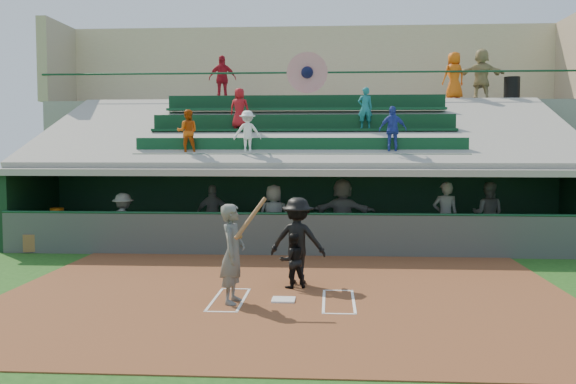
# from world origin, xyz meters

# --- Properties ---
(ground) EXTENTS (100.00, 100.00, 0.00)m
(ground) POSITION_xyz_m (0.00, 0.00, 0.00)
(ground) COLOR #1D4B15
(ground) RESTS_ON ground
(dirt_slab) EXTENTS (11.00, 9.00, 0.02)m
(dirt_slab) POSITION_xyz_m (0.00, 0.50, 0.01)
(dirt_slab) COLOR brown
(dirt_slab) RESTS_ON ground
(home_plate) EXTENTS (0.43, 0.43, 0.03)m
(home_plate) POSITION_xyz_m (0.00, 0.00, 0.04)
(home_plate) COLOR white
(home_plate) RESTS_ON dirt_slab
(batters_box_chalk) EXTENTS (2.65, 1.85, 0.01)m
(batters_box_chalk) POSITION_xyz_m (0.00, 0.00, 0.02)
(batters_box_chalk) COLOR silver
(batters_box_chalk) RESTS_ON dirt_slab
(dugout_floor) EXTENTS (16.00, 3.50, 0.04)m
(dugout_floor) POSITION_xyz_m (0.00, 6.75, 0.02)
(dugout_floor) COLOR gray
(dugout_floor) RESTS_ON ground
(concourse_slab) EXTENTS (20.00, 3.00, 4.60)m
(concourse_slab) POSITION_xyz_m (0.00, 13.50, 2.30)
(concourse_slab) COLOR gray
(concourse_slab) RESTS_ON ground
(grandstand) EXTENTS (20.40, 10.40, 7.80)m
(grandstand) POSITION_xyz_m (-0.00, 10.52, 2.26)
(grandstand) COLOR #474C47
(grandstand) RESTS_ON ground
(batter_at_plate) EXTENTS (0.88, 0.77, 1.95)m
(batter_at_plate) POSITION_xyz_m (-0.91, -0.24, 0.94)
(batter_at_plate) COLOR #50524E
(batter_at_plate) RESTS_ON dirt_slab
(catcher) EXTENTS (0.66, 0.59, 1.12)m
(catcher) POSITION_xyz_m (0.10, 1.09, 0.58)
(catcher) COLOR black
(catcher) RESTS_ON dirt_slab
(home_umpire) EXTENTS (1.24, 0.82, 1.80)m
(home_umpire) POSITION_xyz_m (0.19, 1.53, 0.92)
(home_umpire) COLOR black
(home_umpire) RESTS_ON dirt_slab
(dugout_bench) EXTENTS (14.63, 6.29, 0.47)m
(dugout_bench) POSITION_xyz_m (-0.25, 8.00, 0.27)
(dugout_bench) COLOR olive
(dugout_bench) RESTS_ON dugout_floor
(white_table) EXTENTS (0.91, 0.77, 0.69)m
(white_table) POSITION_xyz_m (-6.97, 6.20, 0.38)
(white_table) COLOR silver
(white_table) RESTS_ON dugout_floor
(water_cooler) EXTENTS (0.39, 0.39, 0.39)m
(water_cooler) POSITION_xyz_m (-7.03, 6.23, 0.92)
(water_cooler) COLOR #D6630C
(water_cooler) RESTS_ON white_table
(dugout_player_a) EXTENTS (1.12, 0.80, 1.58)m
(dugout_player_a) POSITION_xyz_m (-4.79, 5.37, 0.83)
(dugout_player_a) COLOR #575A55
(dugout_player_a) RESTS_ON dugout_floor
(dugout_player_b) EXTENTS (1.06, 0.55, 1.73)m
(dugout_player_b) POSITION_xyz_m (-2.55, 6.72, 0.90)
(dugout_player_b) COLOR #595C57
(dugout_player_b) RESTS_ON dugout_floor
(dugout_player_c) EXTENTS (0.91, 0.62, 1.80)m
(dugout_player_c) POSITION_xyz_m (-0.69, 5.84, 0.94)
(dugout_player_c) COLOR #5C5F5A
(dugout_player_c) RESTS_ON dugout_floor
(dugout_player_d) EXTENTS (1.88, 0.87, 1.95)m
(dugout_player_d) POSITION_xyz_m (1.21, 6.33, 1.02)
(dugout_player_d) COLOR #60625D
(dugout_player_d) RESTS_ON dugout_floor
(dugout_player_e) EXTENTS (0.69, 0.45, 1.89)m
(dugout_player_e) POSITION_xyz_m (4.01, 5.94, 0.98)
(dugout_player_e) COLOR #585B56
(dugout_player_e) RESTS_ON dugout_floor
(dugout_player_f) EXTENTS (1.08, 0.97, 1.83)m
(dugout_player_f) POSITION_xyz_m (5.39, 6.92, 0.96)
(dugout_player_f) COLOR #61645F
(dugout_player_f) RESTS_ON dugout_floor
(trash_bin) EXTENTS (0.58, 0.58, 0.87)m
(trash_bin) POSITION_xyz_m (7.57, 12.74, 5.03)
(trash_bin) COLOR black
(trash_bin) RESTS_ON concourse_slab
(concourse_staff_a) EXTENTS (1.12, 0.66, 1.79)m
(concourse_staff_a) POSITION_xyz_m (-3.30, 12.96, 5.50)
(concourse_staff_a) COLOR #AC1321
(concourse_staff_a) RESTS_ON concourse_slab
(concourse_staff_b) EXTENTS (0.98, 0.81, 1.73)m
(concourse_staff_b) POSITION_xyz_m (5.34, 12.19, 5.47)
(concourse_staff_b) COLOR #DA580C
(concourse_staff_b) RESTS_ON concourse_slab
(concourse_staff_c) EXTENTS (1.77, 0.57, 1.91)m
(concourse_staff_c) POSITION_xyz_m (6.43, 12.68, 5.55)
(concourse_staff_c) COLOR tan
(concourse_staff_c) RESTS_ON concourse_slab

